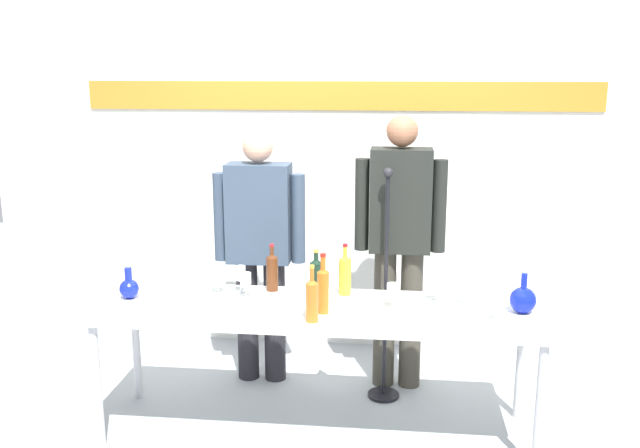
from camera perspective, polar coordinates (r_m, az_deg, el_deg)
ground_plane at (r=4.18m, az=-0.24°, el=-16.63°), size 10.00×10.00×0.00m
back_wall at (r=5.03m, az=1.53°, el=6.47°), size 5.20×0.11×3.00m
display_table at (r=3.89m, az=-0.25°, el=-7.62°), size 2.47×0.68×0.76m
decanter_blue_left at (r=4.13m, az=-15.45°, el=-5.07°), size 0.11×0.11×0.18m
decanter_blue_right at (r=3.91m, az=16.37°, el=-5.99°), size 0.14×0.14×0.22m
presenter_left at (r=4.50m, az=-4.99°, el=-1.50°), size 0.60×0.22×1.66m
presenter_right at (r=4.40m, az=6.57°, el=-1.05°), size 0.57×0.22×1.77m
wine_bottle_0 at (r=4.11m, az=-3.96°, el=-3.87°), size 0.07×0.07×0.29m
wine_bottle_1 at (r=3.61m, az=-0.69°, el=-6.17°), size 0.07×0.07×0.31m
wine_bottle_2 at (r=3.73m, az=0.25°, el=-5.32°), size 0.06×0.06×0.33m
wine_bottle_3 at (r=3.96m, az=-0.32°, el=-4.41°), size 0.07×0.07×0.29m
wine_bottle_4 at (r=4.04m, az=2.07°, el=-4.09°), size 0.07×0.07×0.31m
wine_glass_left_0 at (r=4.01m, az=-6.14°, el=-4.55°), size 0.06×0.06×0.15m
wine_glass_left_1 at (r=4.11m, az=-6.55°, el=-4.09°), size 0.06×0.06×0.16m
wine_glass_left_2 at (r=4.10m, az=-8.42°, el=-4.22°), size 0.07×0.07×0.16m
wine_glass_right_0 at (r=3.92m, az=12.04°, el=-5.13°), size 0.07×0.07×0.16m
wine_glass_right_1 at (r=3.73m, az=14.35°, el=-6.03°), size 0.07×0.07×0.17m
wine_glass_right_2 at (r=3.84m, az=6.00°, el=-5.45°), size 0.06×0.06×0.14m
wine_glass_right_3 at (r=3.79m, az=13.04°, el=-5.92°), size 0.06×0.06×0.15m
wine_glass_right_4 at (r=3.97m, az=9.59°, el=-4.94°), size 0.07×0.07×0.15m
microphone_stand at (r=4.38m, az=5.36°, el=-8.21°), size 0.20×0.20×1.47m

